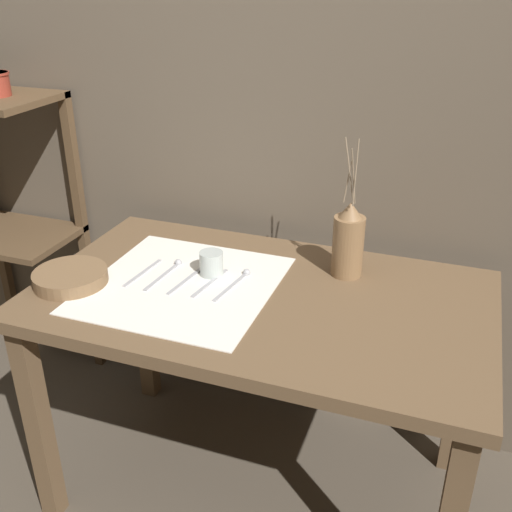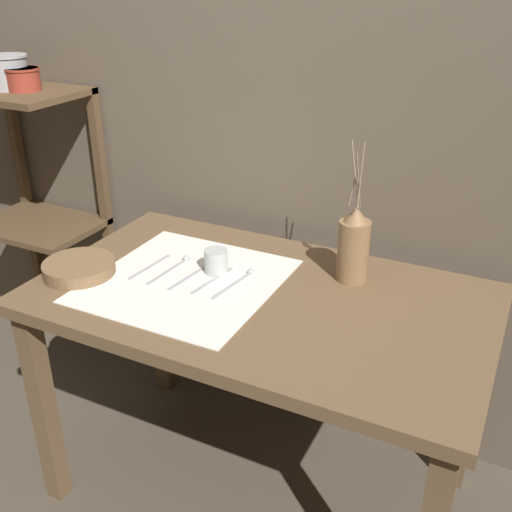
{
  "view_description": "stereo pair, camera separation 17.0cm",
  "coord_description": "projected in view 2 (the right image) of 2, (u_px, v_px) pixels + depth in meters",
  "views": [
    {
      "loc": [
        0.51,
        -1.44,
        1.65
      ],
      "look_at": [
        -0.01,
        0.0,
        0.9
      ],
      "focal_mm": 42.0,
      "sensor_mm": 36.0,
      "label": 1
    },
    {
      "loc": [
        0.67,
        -1.37,
        1.65
      ],
      "look_at": [
        -0.01,
        0.0,
        0.9
      ],
      "focal_mm": 42.0,
      "sensor_mm": 36.0,
      "label": 2
    }
  ],
  "objects": [
    {
      "name": "wooden_bowl",
      "position": [
        79.0,
        268.0,
        1.85
      ],
      "size": [
        0.22,
        0.22,
        0.04
      ],
      "color": "brown",
      "rests_on": "wooden_table"
    },
    {
      "name": "pitcher_with_flowers",
      "position": [
        354.0,
        246.0,
        1.79
      ],
      "size": [
        0.1,
        0.1,
        0.43
      ],
      "color": "olive",
      "rests_on": "wooden_table"
    },
    {
      "name": "linen_cloth",
      "position": [
        186.0,
        280.0,
        1.82
      ],
      "size": [
        0.54,
        0.56,
        0.0
      ],
      "color": "white",
      "rests_on": "wooden_table"
    },
    {
      "name": "glass_tumbler_near",
      "position": [
        216.0,
        261.0,
        1.85
      ],
      "size": [
        0.07,
        0.07,
        0.07
      ],
      "color": "#B7C1BC",
      "rests_on": "wooden_table"
    },
    {
      "name": "spoon_outer",
      "position": [
        243.0,
        277.0,
        1.83
      ],
      "size": [
        0.05,
        0.2,
        0.02
      ],
      "color": "#A8A8AD",
      "rests_on": "wooden_table"
    },
    {
      "name": "wooden_table",
      "position": [
        260.0,
        322.0,
        1.8
      ],
      "size": [
        1.33,
        0.78,
        0.78
      ],
      "color": "brown",
      "rests_on": "ground_plane"
    },
    {
      "name": "metal_pot_large",
      "position": [
        7.0,
        71.0,
        2.21
      ],
      "size": [
        0.16,
        0.16,
        0.12
      ],
      "color": "#A8A8AD",
      "rests_on": "wooden_shelf_unit"
    },
    {
      "name": "stone_wall_back",
      "position": [
        327.0,
        114.0,
        1.97
      ],
      "size": [
        7.0,
        0.06,
        2.4
      ],
      "color": "brown",
      "rests_on": "ground_plane"
    },
    {
      "name": "fork_outer",
      "position": [
        212.0,
        281.0,
        1.81
      ],
      "size": [
        0.04,
        0.19,
        0.0
      ],
      "color": "#A8A8AD",
      "rests_on": "wooden_table"
    },
    {
      "name": "metal_pot_small",
      "position": [
        23.0,
        78.0,
        2.19
      ],
      "size": [
        0.13,
        0.13,
        0.08
      ],
      "color": "#9E3828",
      "rests_on": "wooden_shelf_unit"
    },
    {
      "name": "spoon_inner",
      "position": [
        179.0,
        264.0,
        1.91
      ],
      "size": [
        0.03,
        0.21,
        0.02
      ],
      "color": "#A8A8AD",
      "rests_on": "wooden_table"
    },
    {
      "name": "fork_inner",
      "position": [
        190.0,
        277.0,
        1.84
      ],
      "size": [
        0.04,
        0.19,
        0.0
      ],
      "color": "#A8A8AD",
      "rests_on": "wooden_table"
    },
    {
      "name": "wooden_shelf_unit",
      "position": [
        40.0,
        181.0,
        2.43
      ],
      "size": [
        0.49,
        0.36,
        1.22
      ],
      "color": "brown",
      "rests_on": "ground_plane"
    },
    {
      "name": "ground_plane",
      "position": [
        259.0,
        486.0,
        2.09
      ],
      "size": [
        12.0,
        12.0,
        0.0
      ],
      "primitive_type": "plane",
      "color": "brown"
    },
    {
      "name": "knife_center",
      "position": [
        150.0,
        267.0,
        1.89
      ],
      "size": [
        0.03,
        0.19,
        0.0
      ],
      "color": "#A8A8AD",
      "rests_on": "wooden_table"
    }
  ]
}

